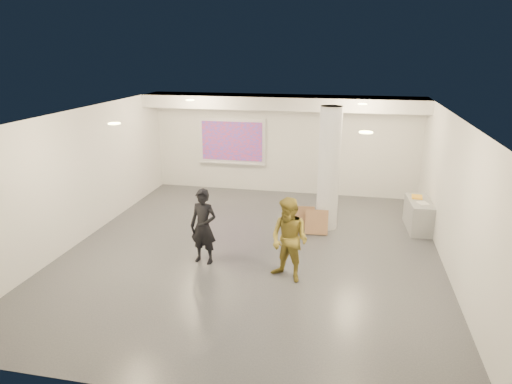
% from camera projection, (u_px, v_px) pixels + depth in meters
% --- Properties ---
extents(floor, '(8.00, 9.00, 0.01)m').
position_uv_depth(floor, '(252.00, 251.00, 10.03)').
color(floor, '#3B3D43').
rests_on(floor, ground).
extents(ceiling, '(8.00, 9.00, 0.01)m').
position_uv_depth(ceiling, '(252.00, 115.00, 9.13)').
color(ceiling, white).
rests_on(ceiling, floor).
extents(wall_back, '(8.00, 0.01, 3.00)m').
position_uv_depth(wall_back, '(284.00, 144.00, 13.78)').
color(wall_back, silver).
rests_on(wall_back, floor).
extents(wall_front, '(8.00, 0.01, 3.00)m').
position_uv_depth(wall_front, '(171.00, 294.00, 5.38)').
color(wall_front, silver).
rests_on(wall_front, floor).
extents(wall_left, '(0.01, 9.00, 3.00)m').
position_uv_depth(wall_left, '(80.00, 176.00, 10.36)').
color(wall_left, silver).
rests_on(wall_left, floor).
extents(wall_right, '(0.01, 9.00, 3.00)m').
position_uv_depth(wall_right, '(454.00, 198.00, 8.80)').
color(wall_right, silver).
rests_on(wall_right, floor).
extents(soffit_band, '(8.00, 1.10, 0.36)m').
position_uv_depth(soffit_band, '(282.00, 102.00, 12.87)').
color(soffit_band, silver).
rests_on(soffit_band, ceiling).
extents(downlight_nw, '(0.22, 0.22, 0.02)m').
position_uv_depth(downlight_nw, '(190.00, 100.00, 11.90)').
color(downlight_nw, '#F8F188').
rests_on(downlight_nw, ceiling).
extents(downlight_ne, '(0.22, 0.22, 0.02)m').
position_uv_depth(downlight_ne, '(363.00, 104.00, 11.04)').
color(downlight_ne, '#F8F188').
rests_on(downlight_ne, ceiling).
extents(downlight_sw, '(0.22, 0.22, 0.02)m').
position_uv_depth(downlight_sw, '(114.00, 124.00, 8.16)').
color(downlight_sw, '#F8F188').
rests_on(downlight_sw, ceiling).
extents(downlight_se, '(0.22, 0.22, 0.02)m').
position_uv_depth(downlight_se, '(366.00, 132.00, 7.30)').
color(downlight_se, '#F8F188').
rests_on(downlight_se, ceiling).
extents(column, '(0.52, 0.52, 3.00)m').
position_uv_depth(column, '(329.00, 169.00, 10.97)').
color(column, silver).
rests_on(column, floor).
extents(projection_screen, '(2.10, 0.13, 1.42)m').
position_uv_depth(projection_screen, '(232.00, 142.00, 14.04)').
color(projection_screen, silver).
rests_on(projection_screen, wall_back).
extents(credenza, '(0.60, 1.29, 0.74)m').
position_uv_depth(credenza, '(419.00, 215.00, 11.19)').
color(credenza, gray).
rests_on(credenza, floor).
extents(papers_stack, '(0.30, 0.34, 0.02)m').
position_uv_depth(papers_stack, '(423.00, 203.00, 10.86)').
color(papers_stack, white).
rests_on(papers_stack, credenza).
extents(postit_pad, '(0.28, 0.36, 0.03)m').
position_uv_depth(postit_pad, '(417.00, 197.00, 11.29)').
color(postit_pad, yellow).
rests_on(postit_pad, credenza).
extents(cardboard_back, '(0.53, 0.22, 0.56)m').
position_uv_depth(cardboard_back, '(304.00, 218.00, 11.25)').
color(cardboard_back, '#8D6444').
rests_on(cardboard_back, floor).
extents(cardboard_front, '(0.56, 0.28, 0.58)m').
position_uv_depth(cardboard_front, '(317.00, 222.00, 10.92)').
color(cardboard_front, '#8D6444').
rests_on(cardboard_front, floor).
extents(woman, '(0.63, 0.47, 1.58)m').
position_uv_depth(woman, '(203.00, 226.00, 9.32)').
color(woman, black).
rests_on(woman, floor).
extents(man, '(0.99, 0.91, 1.64)m').
position_uv_depth(man, '(289.00, 240.00, 8.59)').
color(man, olive).
rests_on(man, floor).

